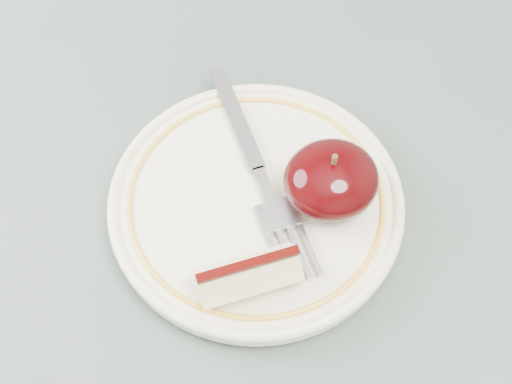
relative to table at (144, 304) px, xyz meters
name	(u,v)px	position (x,y,z in m)	size (l,w,h in m)	color
table	(144,304)	(0.00, 0.00, 0.00)	(0.90, 0.90, 0.75)	brown
plate	(256,202)	(0.10, 0.00, 0.10)	(0.21, 0.21, 0.02)	beige
apple_half	(331,180)	(0.15, -0.02, 0.13)	(0.07, 0.06, 0.05)	black
apple_wedge	(248,275)	(0.07, -0.06, 0.12)	(0.07, 0.04, 0.03)	beige
fork	(259,171)	(0.11, 0.02, 0.11)	(0.03, 0.20, 0.00)	gray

